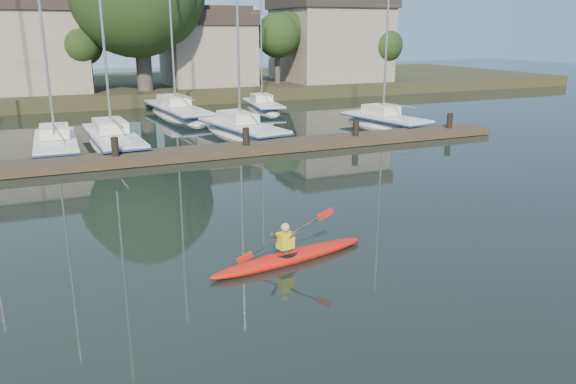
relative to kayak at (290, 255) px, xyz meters
name	(u,v)px	position (x,y,z in m)	size (l,w,h in m)	color
ground	(325,277)	(0.38, -1.22, -0.18)	(160.00, 160.00, 0.00)	black
kayak	(290,255)	(0.00, 0.00, 0.00)	(4.61, 1.41, 1.46)	#AF0E0D
dock	(184,154)	(0.38, 12.78, 0.03)	(34.00, 2.00, 1.80)	#433626
sailboat_1	(57,154)	(-4.92, 16.96, -0.36)	(2.16, 8.12, 13.21)	silver
sailboat_2	(114,149)	(-2.23, 17.04, -0.37)	(2.56, 9.36, 15.36)	silver
sailboat_3	(242,139)	(4.70, 17.17, -0.38)	(3.60, 8.68, 13.60)	silver
sailboat_4	(385,130)	(13.64, 16.57, -0.38)	(3.46, 7.48, 12.24)	silver
sailboat_6	(178,119)	(3.06, 25.91, -0.38)	(3.19, 11.00, 17.25)	silver
sailboat_7	(263,112)	(9.49, 26.41, -0.35)	(2.77, 7.46, 11.74)	silver
shore	(129,59)	(1.99, 39.07, 3.05)	(90.00, 25.25, 12.75)	#28351A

